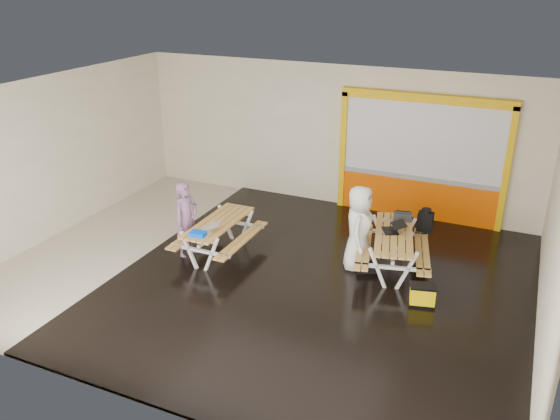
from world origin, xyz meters
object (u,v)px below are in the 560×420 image
at_px(person_right, 359,229).
at_px(laptop_left, 209,228).
at_px(picnic_table_right, 393,242).
at_px(laptop_right, 393,228).
at_px(fluke_bag, 422,295).
at_px(blue_pouch, 198,234).
at_px(person_left, 187,220).
at_px(toolbox, 403,216).
at_px(picnic_table_left, 219,230).
at_px(dark_case, 366,267).
at_px(backpack, 425,221).

relative_size(person_right, laptop_left, 3.93).
height_order(picnic_table_right, laptop_right, laptop_right).
bearing_deg(fluke_bag, blue_pouch, -173.31).
height_order(picnic_table_right, person_right, person_right).
relative_size(picnic_table_right, laptop_left, 5.13).
xyz_separation_m(person_right, fluke_bag, (1.47, -0.92, -0.62)).
height_order(person_left, laptop_right, person_left).
distance_m(laptop_left, blue_pouch, 0.32).
bearing_deg(laptop_left, toolbox, 30.29).
bearing_deg(picnic_table_left, blue_pouch, -90.93).
xyz_separation_m(picnic_table_left, laptop_left, (0.06, -0.44, 0.23)).
xyz_separation_m(laptop_right, dark_case, (-0.39, -0.37, -0.75)).
distance_m(picnic_table_left, person_left, 0.68).
bearing_deg(picnic_table_right, picnic_table_left, -166.22).
relative_size(dark_case, fluke_bag, 0.81).
bearing_deg(dark_case, picnic_table_left, -169.53).
height_order(blue_pouch, fluke_bag, blue_pouch).
xyz_separation_m(toolbox, backpack, (0.41, 0.34, -0.16)).
height_order(laptop_left, laptop_right, laptop_right).
relative_size(picnic_table_right, toolbox, 5.83).
height_order(laptop_left, backpack, backpack).
bearing_deg(toolbox, picnic_table_right, -90.16).
xyz_separation_m(person_right, laptop_left, (-2.72, -1.10, -0.02)).
bearing_deg(picnic_table_left, person_right, 13.51).
height_order(picnic_table_right, fluke_bag, picnic_table_right).
relative_size(person_right, blue_pouch, 6.00).
relative_size(laptop_left, fluke_bag, 0.88).
height_order(blue_pouch, backpack, backpack).
xyz_separation_m(person_left, laptop_right, (3.97, 1.20, 0.05)).
bearing_deg(blue_pouch, person_right, 27.05).
height_order(toolbox, fluke_bag, toolbox).
relative_size(picnic_table_left, blue_pouch, 6.63).
xyz_separation_m(picnic_table_right, toolbox, (0.00, 0.69, 0.27)).
bearing_deg(picnic_table_left, laptop_right, 15.32).
distance_m(laptop_right, dark_case, 0.92).
bearing_deg(laptop_left, blue_pouch, -102.05).
xyz_separation_m(picnic_table_left, fluke_bag, (4.24, -0.26, -0.36)).
relative_size(person_right, laptop_right, 3.21).
relative_size(blue_pouch, dark_case, 0.72).
bearing_deg(picnic_table_right, backpack, 68.47).
height_order(laptop_right, toolbox, toolbox).
xyz_separation_m(blue_pouch, dark_case, (3.01, 1.31, -0.70)).
xyz_separation_m(laptop_left, toolbox, (3.37, 1.97, 0.07)).
height_order(laptop_right, backpack, backpack).
xyz_separation_m(person_right, toolbox, (0.66, 0.86, 0.04)).
xyz_separation_m(picnic_table_left, picnic_table_right, (3.42, 0.84, 0.03)).
height_order(picnic_table_left, laptop_right, laptop_right).
bearing_deg(dark_case, backpack, 57.69).
xyz_separation_m(toolbox, fluke_bag, (0.82, -1.79, -0.66)).
bearing_deg(picnic_table_right, laptop_right, 114.00).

